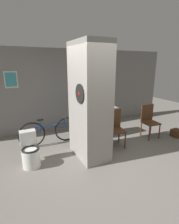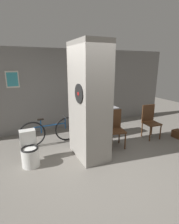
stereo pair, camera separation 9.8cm
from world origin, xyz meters
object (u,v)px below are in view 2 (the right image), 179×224
object	(u,v)px
chair_by_doorway	(150,120)
bottle_tall	(93,104)
toilet	(30,151)
bicycle	(50,131)
chair_near_pillar	(115,127)

from	to	relation	value
chair_by_doorway	bottle_tall	xyz separation A→B (m)	(-1.48, 0.78, 0.45)
toilet	bicycle	distance (m)	1.08
chair_near_pillar	bottle_tall	size ratio (longest dim) A/B	3.15
toilet	bicycle	xyz separation A→B (m)	(0.65, 0.86, 0.05)
toilet	bicycle	world-z (taller)	bicycle
toilet	chair_by_doorway	size ratio (longest dim) A/B	0.75
chair_by_doorway	toilet	bearing A→B (deg)	-174.90
chair_near_pillar	bicycle	world-z (taller)	chair_near_pillar
bicycle	bottle_tall	size ratio (longest dim) A/B	5.33
chair_near_pillar	chair_by_doorway	distance (m)	1.26
toilet	bottle_tall	xyz separation A→B (m)	(1.94, 0.82, 0.67)
bicycle	toilet	bearing A→B (deg)	-127.17
toilet	chair_near_pillar	bearing A→B (deg)	-0.17
chair_near_pillar	bicycle	xyz separation A→B (m)	(-1.52, 0.86, -0.17)
chair_near_pillar	chair_by_doorway	world-z (taller)	same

